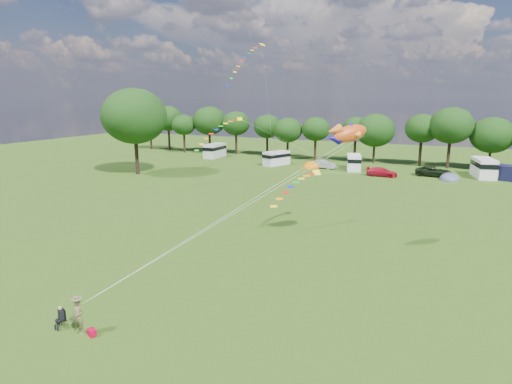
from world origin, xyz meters
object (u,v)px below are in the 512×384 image
at_px(fish_kite, 347,134).
at_px(tent_orange, 311,168).
at_px(kite_flyer, 78,316).
at_px(camp_chair, 61,315).
at_px(car_b, 323,164).
at_px(campervan_c, 354,162).
at_px(tent_greyblue, 449,180).
at_px(car_d, 434,172).
at_px(campervan_b, 276,158).
at_px(car_c, 382,172).
at_px(campervan_d, 484,167).
at_px(campervan_a, 215,150).
at_px(big_tree, 134,116).

bearing_deg(fish_kite, tent_orange, 63.06).
distance_m(tent_orange, fish_kite, 40.96).
height_order(kite_flyer, camp_chair, kite_flyer).
bearing_deg(camp_chair, kite_flyer, 22.39).
xyz_separation_m(car_b, tent_orange, (-1.96, -0.68, -0.69)).
xyz_separation_m(campervan_c, fish_kite, (7.57, -38.70, 7.93)).
bearing_deg(tent_greyblue, car_d, 133.13).
height_order(car_d, tent_greyblue, car_d).
bearing_deg(fish_kite, campervan_b, 70.93).
xyz_separation_m(car_c, campervan_d, (14.05, 5.69, 0.88)).
bearing_deg(kite_flyer, fish_kite, 57.48).
relative_size(car_c, campervan_a, 0.79).
bearing_deg(car_c, campervan_d, -65.89).
distance_m(car_b, tent_orange, 2.18).
distance_m(campervan_b, camp_chair, 56.59).
distance_m(campervan_b, campervan_d, 32.96).
relative_size(campervan_c, camp_chair, 4.47).
bearing_deg(camp_chair, tent_greyblue, 96.50).
height_order(car_c, tent_orange, car_c).
distance_m(campervan_a, tent_greyblue, 43.70).
relative_size(campervan_a, kite_flyer, 2.95).
height_order(tent_orange, kite_flyer, kite_flyer).
bearing_deg(tent_greyblue, big_tree, -161.28).
distance_m(big_tree, tent_greyblue, 48.19).
height_order(car_c, kite_flyer, kite_flyer).
height_order(big_tree, tent_orange, big_tree).
height_order(big_tree, car_d, big_tree).
xyz_separation_m(car_c, car_d, (7.28, 3.33, 0.08)).
relative_size(big_tree, campervan_a, 2.36).
bearing_deg(campervan_c, tent_orange, 88.02).
relative_size(car_c, campervan_d, 0.71).
distance_m(car_b, campervan_d, 24.44).
xyz_separation_m(big_tree, campervan_d, (49.36, 19.94, -7.47)).
height_order(car_b, tent_greyblue, car_b).
bearing_deg(campervan_c, kite_flyer, 163.78).
distance_m(car_b, car_d, 17.55).
distance_m(campervan_a, camp_chair, 64.60).
height_order(car_b, campervan_a, campervan_a).
distance_m(car_c, campervan_d, 15.18).
height_order(car_b, tent_orange, car_b).
bearing_deg(car_b, kite_flyer, -171.70).
xyz_separation_m(campervan_b, tent_greyblue, (28.34, -2.34, -1.30)).
bearing_deg(campervan_a, campervan_c, -97.38).
distance_m(campervan_a, campervan_d, 47.79).
xyz_separation_m(big_tree, campervan_c, (30.06, 18.48, -7.67)).
height_order(campervan_b, tent_orange, campervan_b).
xyz_separation_m(campervan_a, campervan_b, (14.90, -3.77, -0.14)).
xyz_separation_m(campervan_d, fish_kite, (-11.72, -40.16, 7.72)).
relative_size(campervan_a, camp_chair, 4.58).
bearing_deg(tent_orange, campervan_a, 168.52).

